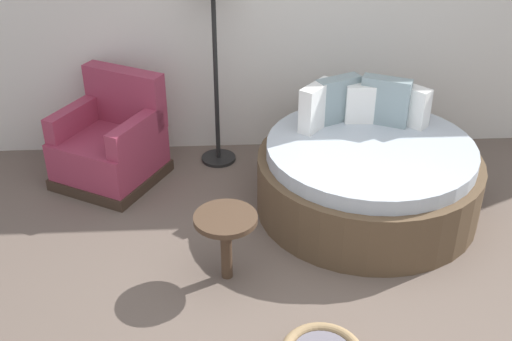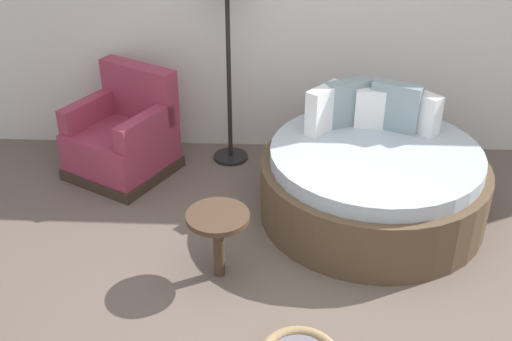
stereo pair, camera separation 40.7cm
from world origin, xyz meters
name	(u,v)px [view 2 (the right image)]	position (x,y,z in m)	size (l,w,h in m)	color
ground_plane	(314,320)	(0.00, 0.00, -0.01)	(8.00, 8.00, 0.02)	#66564C
back_wall	(312,9)	(0.00, 2.48, 1.35)	(8.00, 0.12, 2.69)	silver
round_daybed	(373,180)	(0.49, 1.26, 0.31)	(1.80, 1.80, 1.00)	brown
red_armchair	(124,138)	(-1.65, 1.87, 0.33)	(1.09, 1.09, 0.94)	#38281E
side_table	(218,226)	(-0.67, 0.43, 0.43)	(0.44, 0.44, 0.52)	#473323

